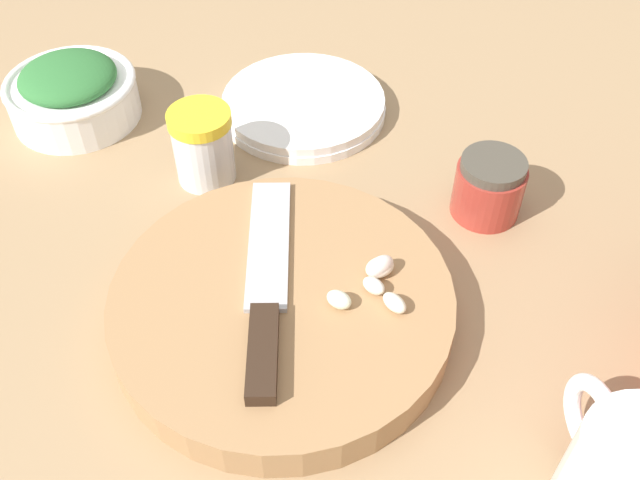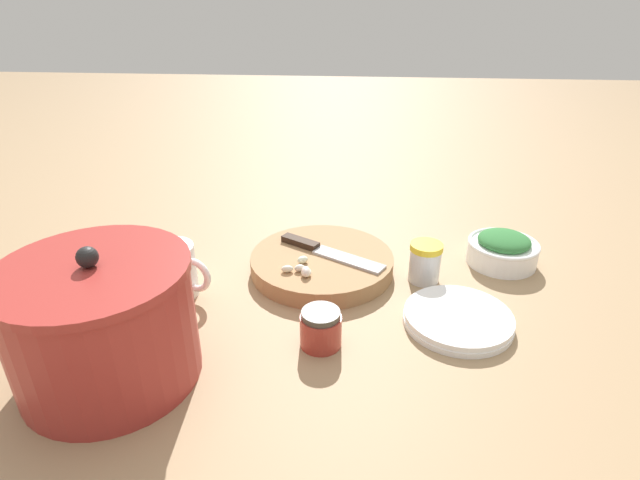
% 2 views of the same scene
% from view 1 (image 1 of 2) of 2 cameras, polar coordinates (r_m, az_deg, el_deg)
% --- Properties ---
extents(ground_plane, '(5.00, 5.00, 0.00)m').
position_cam_1_polar(ground_plane, '(0.65, 1.42, -0.87)').
color(ground_plane, '#997A56').
extents(cutting_board, '(0.28, 0.28, 0.03)m').
position_cam_1_polar(cutting_board, '(0.59, -3.04, -5.32)').
color(cutting_board, '#9E754C').
rests_on(cutting_board, ground_plane).
extents(chef_knife, '(0.21, 0.14, 0.01)m').
position_cam_1_polar(chef_knife, '(0.57, -4.33, -4.18)').
color(chef_knife, black).
rests_on(chef_knife, cutting_board).
extents(garlic_cloves, '(0.06, 0.07, 0.02)m').
position_cam_1_polar(garlic_cloves, '(0.57, 4.31, -3.26)').
color(garlic_cloves, silver).
rests_on(garlic_cloves, cutting_board).
extents(herb_bowl, '(0.14, 0.14, 0.07)m').
position_cam_1_polar(herb_bowl, '(0.82, -19.22, 11.11)').
color(herb_bowl, white).
rests_on(herb_bowl, ground_plane).
extents(spice_jar, '(0.06, 0.06, 0.08)m').
position_cam_1_polar(spice_jar, '(0.70, -9.34, 7.46)').
color(spice_jar, silver).
rests_on(spice_jar, ground_plane).
extents(plate_stack, '(0.18, 0.18, 0.02)m').
position_cam_1_polar(plate_stack, '(0.80, -1.33, 10.73)').
color(plate_stack, white).
rests_on(plate_stack, ground_plane).
extents(honey_jar, '(0.07, 0.07, 0.06)m').
position_cam_1_polar(honey_jar, '(0.68, 13.35, 4.14)').
color(honey_jar, '#9E3328').
rests_on(honey_jar, ground_plane).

